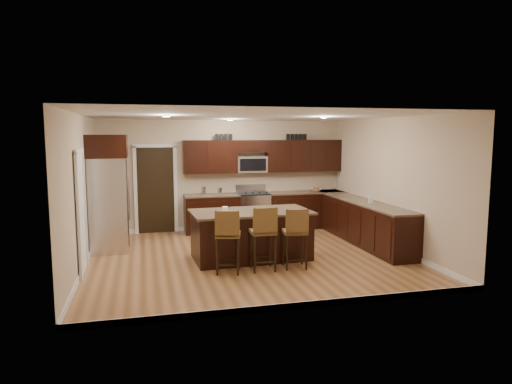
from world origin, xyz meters
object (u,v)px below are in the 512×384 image
object	(u,v)px
island	(251,236)
stool_right	(296,231)
range	(253,211)
refrigerator	(109,192)
stool_left	(228,234)
stool_mid	(264,231)

from	to	relation	value
island	stool_right	size ratio (longest dim) A/B	2.13
range	refrigerator	distance (m)	3.59
range	stool_right	size ratio (longest dim) A/B	1.03
island	refrigerator	size ratio (longest dim) A/B	0.98
stool_left	stool_mid	xyz separation A→B (m)	(0.62, -0.00, 0.02)
island	stool_mid	bearing A→B (deg)	-91.33
island	refrigerator	distance (m)	3.06
range	island	bearing A→B (deg)	-104.42
stool_mid	island	bearing A→B (deg)	93.13
island	stool_mid	world-z (taller)	stool_mid
range	island	world-z (taller)	range
range	stool_left	bearing A→B (deg)	-110.38
stool_left	stool_mid	size ratio (longest dim) A/B	0.97
range	refrigerator	xyz separation A→B (m)	(-3.30, -1.22, 0.73)
stool_left	stool_mid	distance (m)	0.62
range	island	xyz separation A→B (m)	(-0.65, -2.54, -0.04)
island	stool_right	xyz separation A→B (m)	(0.60, -0.84, 0.24)
refrigerator	range	bearing A→B (deg)	20.30
range	stool_mid	distance (m)	3.46
range	stool_mid	xyz separation A→B (m)	(-0.63, -3.39, 0.23)
refrigerator	stool_mid	bearing A→B (deg)	-39.12
range	stool_mid	world-z (taller)	stool_mid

